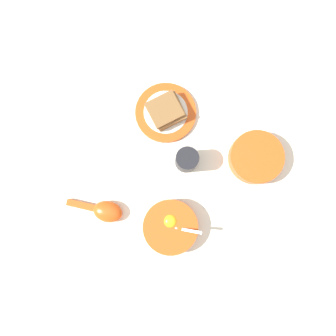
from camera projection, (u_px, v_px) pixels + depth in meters
ground_plane at (185, 166)px, 0.92m from camera, size 3.00×3.00×0.00m
egg_bowl at (170, 227)px, 0.87m from camera, size 0.15×0.15×0.07m
toast_plate at (166, 113)px, 0.93m from camera, size 0.17×0.17×0.01m
toast_sandwich at (166, 111)px, 0.90m from camera, size 0.12×0.12×0.04m
soup_spoon at (104, 211)px, 0.88m from camera, size 0.16×0.06×0.04m
congee_bowl at (256, 157)px, 0.89m from camera, size 0.15×0.15×0.04m
drinking_cup at (185, 159)px, 0.87m from camera, size 0.06×0.06×0.08m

